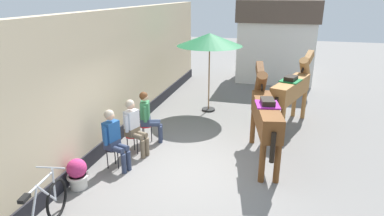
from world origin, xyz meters
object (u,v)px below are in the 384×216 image
seated_visitor_near (114,137)px  saddled_horse_near (265,113)px  cafe_parasol (210,40)px  seated_visitor_far (148,114)px  saddled_horse_far (292,88)px  flower_planter_near (77,173)px  leaning_bicycle (41,216)px  seated_visitor_middle (134,124)px

seated_visitor_near → saddled_horse_near: (3.18, 1.36, 0.38)m
cafe_parasol → seated_visitor_far: bearing=-109.6°
saddled_horse_far → cafe_parasol: size_ratio=1.11×
seated_visitor_far → flower_planter_near: bearing=-102.7°
saddled_horse_near → saddled_horse_far: 2.41m
seated_visitor_far → leaning_bicycle: size_ratio=0.80×
seated_visitor_near → seated_visitor_far: 1.52m
seated_visitor_near → leaning_bicycle: size_ratio=0.80×
saddled_horse_near → cafe_parasol: (-1.97, 3.00, 1.20)m
seated_visitor_middle → flower_planter_near: seated_visitor_middle is taller
seated_visitor_far → leaning_bicycle: bearing=-94.1°
seated_visitor_near → seated_visitor_middle: (0.13, 0.77, 0.00)m
saddled_horse_near → cafe_parasol: bearing=123.4°
seated_visitor_near → saddled_horse_far: size_ratio=0.48×
saddled_horse_far → leaning_bicycle: bearing=-123.0°
flower_planter_near → saddled_horse_far: bearing=47.7°
leaning_bicycle → cafe_parasol: 7.11m
seated_visitor_middle → flower_planter_near: 1.83m
seated_visitor_middle → leaning_bicycle: seated_visitor_middle is taller
seated_visitor_middle → flower_planter_near: bearing=-106.1°
seated_visitor_far → seated_visitor_near: bearing=-97.1°
seated_visitor_far → saddled_horse_near: saddled_horse_near is taller
seated_visitor_far → leaning_bicycle: seated_visitor_far is taller
flower_planter_near → saddled_horse_near: bearing=32.9°
seated_visitor_near → flower_planter_near: bearing=-111.3°
flower_planter_near → cafe_parasol: (1.57, 5.30, 2.03)m
saddled_horse_near → saddled_horse_far: bearing=74.3°
saddled_horse_far → leaning_bicycle: (-3.92, -6.03, -0.76)m
seated_visitor_middle → seated_visitor_far: same height
saddled_horse_far → flower_planter_near: (-4.20, -4.62, -0.82)m
flower_planter_near → leaning_bicycle: leaning_bicycle is taller
saddled_horse_near → seated_visitor_far: bearing=177.2°
seated_visitor_near → seated_visitor_middle: size_ratio=1.00×
saddled_horse_near → saddled_horse_far: (0.65, 2.32, 0.00)m
saddled_horse_near → flower_planter_near: 4.30m
leaning_bicycle → cafe_parasol: cafe_parasol is taller
saddled_horse_near → flower_planter_near: bearing=-147.1°
saddled_horse_far → flower_planter_near: size_ratio=4.49×
seated_visitor_near → cafe_parasol: bearing=74.5°
seated_visitor_far → saddled_horse_near: bearing=-2.8°
seated_visitor_near → saddled_horse_near: bearing=23.2°
seated_visitor_middle → saddled_horse_near: (3.05, 0.59, 0.38)m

